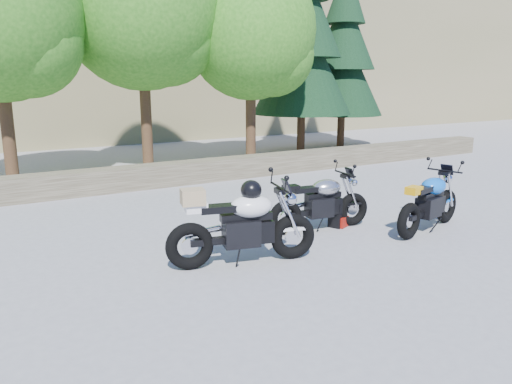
% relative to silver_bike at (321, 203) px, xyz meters
% --- Properties ---
extents(ground, '(90.00, 90.00, 0.00)m').
position_rel_silver_bike_xyz_m(ground, '(-1.38, -0.96, -0.44)').
color(ground, gray).
rests_on(ground, ground).
extents(stone_wall, '(22.00, 0.55, 0.50)m').
position_rel_silver_bike_xyz_m(stone_wall, '(-1.38, 4.54, -0.19)').
color(stone_wall, '#4B4332').
rests_on(stone_wall, ground).
extents(tree_decid_left, '(3.67, 3.67, 5.62)m').
position_rel_silver_bike_xyz_m(tree_decid_left, '(-3.77, 6.17, 3.20)').
color(tree_decid_left, '#382314').
rests_on(tree_decid_left, ground).
extents(tree_decid_mid, '(4.08, 4.08, 6.24)m').
position_rel_silver_bike_xyz_m(tree_decid_mid, '(-0.47, 6.57, 3.60)').
color(tree_decid_mid, '#382314').
rests_on(tree_decid_mid, ground).
extents(tree_decid_right, '(3.54, 3.54, 5.41)m').
position_rel_silver_bike_xyz_m(tree_decid_right, '(2.33, 5.97, 3.06)').
color(tree_decid_right, '#382314').
rests_on(tree_decid_right, ground).
extents(conifer_near, '(3.17, 3.17, 7.06)m').
position_rel_silver_bike_xyz_m(conifer_near, '(4.82, 7.24, 3.24)').
color(conifer_near, '#382314').
rests_on(conifer_near, ground).
extents(conifer_far, '(2.82, 2.82, 6.27)m').
position_rel_silver_bike_xyz_m(conifer_far, '(7.02, 7.84, 2.83)').
color(conifer_far, '#382314').
rests_on(conifer_far, ground).
extents(silver_bike, '(1.79, 0.57, 0.90)m').
position_rel_silver_bike_xyz_m(silver_bike, '(0.00, 0.00, 0.00)').
color(silver_bike, black).
rests_on(silver_bike, ground).
extents(white_bike, '(1.98, 0.75, 1.11)m').
position_rel_silver_bike_xyz_m(white_bike, '(-1.82, -0.68, 0.11)').
color(white_bike, black).
rests_on(white_bike, ground).
extents(blue_bike, '(1.81, 0.70, 0.92)m').
position_rel_silver_bike_xyz_m(blue_bike, '(1.46, -0.90, 0.01)').
color(blue_bike, black).
rests_on(blue_bike, ground).
extents(backpack, '(0.36, 0.34, 0.40)m').
position_rel_silver_bike_xyz_m(backpack, '(0.37, 0.00, -0.24)').
color(backpack, black).
rests_on(backpack, ground).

